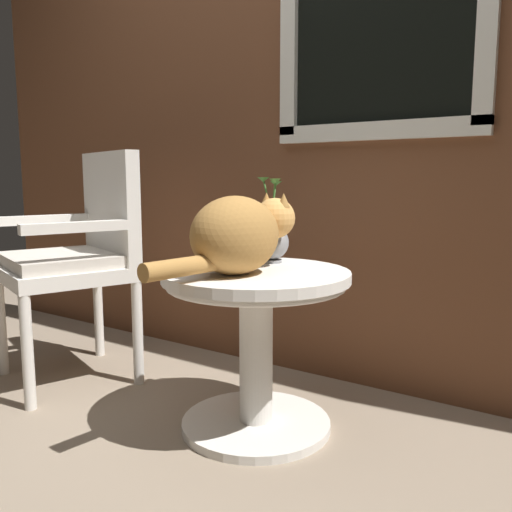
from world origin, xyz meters
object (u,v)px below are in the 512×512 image
at_px(wicker_side_table, 256,323).
at_px(cat, 239,234).
at_px(wicker_chair, 80,250).
at_px(pewter_vase_with_ivy, 272,237).

xyz_separation_m(wicker_side_table, cat, (-0.01, -0.08, 0.31)).
distance_m(wicker_chair, pewter_vase_with_ivy, 0.89).
height_order(wicker_side_table, pewter_vase_with_ivy, pewter_vase_with_ivy).
bearing_deg(pewter_vase_with_ivy, cat, -81.76).
bearing_deg(wicker_side_table, wicker_chair, -179.82).
distance_m(wicker_chair, cat, 0.91).
bearing_deg(wicker_chair, cat, -4.88).
bearing_deg(wicker_chair, pewter_vase_with_ivy, 11.86).
relative_size(wicker_side_table, pewter_vase_with_ivy, 2.04).
height_order(wicker_side_table, cat, cat).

